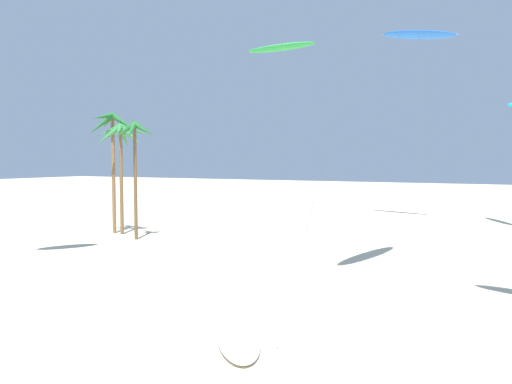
{
  "coord_description": "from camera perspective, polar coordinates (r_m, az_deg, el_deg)",
  "views": [
    {
      "loc": [
        9.86,
        1.68,
        6.57
      ],
      "look_at": [
        0.85,
        19.25,
        5.29
      ],
      "focal_mm": 33.82,
      "sensor_mm": 36.0,
      "label": 1
    }
  ],
  "objects": [
    {
      "name": "palm_tree_1",
      "position": [
        45.38,
        -16.64,
        6.7
      ],
      "size": [
        4.91,
        4.98,
        10.92
      ],
      "color": "olive",
      "rests_on": "ground"
    },
    {
      "name": "flying_kite_0",
      "position": [
        57.28,
        18.62,
        17.22
      ],
      "size": [
        8.42,
        8.58,
        21.37
      ],
      "color": "blue",
      "rests_on": "ground"
    },
    {
      "name": "palm_tree_2",
      "position": [
        41.22,
        -14.14,
        5.98
      ],
      "size": [
        3.67,
        3.51,
        9.87
      ],
      "color": "brown",
      "rests_on": "ground"
    },
    {
      "name": "flying_kite_7",
      "position": [
        65.45,
        3.03,
        16.72
      ],
      "size": [
        8.79,
        11.68,
        22.19
      ],
      "color": "green",
      "rests_on": "ground"
    },
    {
      "name": "grounded_kite_3",
      "position": [
        18.33,
        -2.13,
        -16.84
      ],
      "size": [
        3.95,
        4.85,
        0.26
      ],
      "color": "white",
      "rests_on": "ground"
    },
    {
      "name": "palm_tree_0",
      "position": [
        44.43,
        -15.67,
        5.82
      ],
      "size": [
        4.69,
        4.38,
        9.85
      ],
      "color": "brown",
      "rests_on": "ground"
    }
  ]
}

